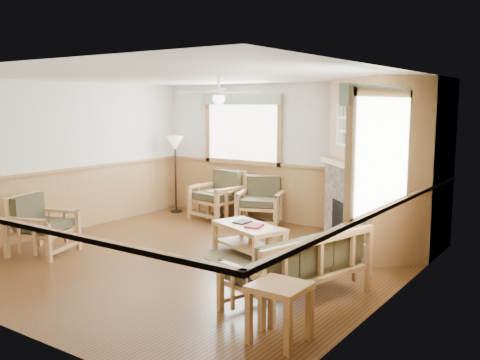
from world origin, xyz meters
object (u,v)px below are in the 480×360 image
Objects in this scene: footstool at (268,242)px; armchair_back_right at (261,201)px; end_table_chairs at (223,205)px; floor_lamp_right at (379,206)px; sofa at (298,266)px; armchair_left at (43,225)px; armchair_back_left at (217,195)px; coffee_table at (248,240)px; floor_lamp_left at (176,174)px; end_table_sofa at (279,313)px.

armchair_back_right is at bearing 125.89° from footstool.
floor_lamp_right is (3.69, -1.21, 0.58)m from end_table_chairs.
armchair_left is (-4.21, -0.48, 0.03)m from sofa.
footstool is 1.76m from floor_lamp_right.
armchair_back_left reaches higher than coffee_table.
armchair_back_right is at bearing 138.80° from coffee_table.
end_table_chairs is 0.33× the size of floor_lamp_right.
armchair_back_left is at bearing -2.18° from floor_lamp_left.
armchair_back_right is 0.92m from end_table_chairs.
armchair_left is 0.53× the size of floor_lamp_right.
footstool is 0.28× the size of floor_lamp_left.
armchair_back_right is at bearing -125.94° from sofa.
end_table_sofa is at bearing -39.71° from floor_lamp_left.
armchair_back_left reaches higher than armchair_left.
floor_lamp_right reaches higher than floor_lamp_left.
floor_lamp_right is at bearing -18.16° from end_table_chairs.
armchair_left is 5.08m from floor_lamp_right.
floor_lamp_left is at bearing -10.14° from armchair_left.
end_table_chairs is (0.09, 0.05, -0.20)m from armchair_back_left.
floor_lamp_right is at bearing -172.08° from sofa.
floor_lamp_left reaches higher than armchair_back_left.
end_table_sofa is (3.82, -4.21, 0.00)m from end_table_chairs.
floor_lamp_left is (-1.15, 0.04, 0.33)m from armchair_back_left.
armchair_back_right is (-2.53, 3.15, 0.03)m from sofa.
footstool is at bearing -73.75° from armchair_left.
armchair_back_right is 1.00× the size of armchair_left.
end_table_sofa is at bearing 34.67° from sofa.
armchair_left is 3.17m from coffee_table.
end_table_chairs is (-1.88, 1.89, 0.05)m from coffee_table.
floor_lamp_left is (-4.68, 3.14, 0.40)m from sofa.
armchair_left is 3.49m from footstool.
end_table_sofa reaches higher than footstool.
armchair_back_left is 0.22m from end_table_chairs.
coffee_table is 0.69× the size of floor_lamp_right.
footstool is at bearing -163.16° from floor_lamp_right.
armchair_back_left is 1.67× the size of end_table_sofa.
armchair_back_right is 0.77× the size of coffee_table.
end_table_sofa reaches higher than coffee_table.
armchair_left reaches higher than coffee_table.
coffee_table is (-1.56, 1.26, -0.18)m from sofa.
armchair_back_left is at bearing 143.69° from footstool.
coffee_table is at bearing -113.76° from sofa.
armchair_left is (-1.67, -3.63, 0.00)m from armchair_back_right.
floor_lamp_right is at bearing 92.38° from end_table_sofa.
end_table_chairs is 1.26× the size of footstool.
floor_lamp_right reaches higher than armchair_back_right.
sofa is at bearing -32.22° from armchair_back_left.
floor_lamp_left is at bearing 160.82° from armchair_back_right.
end_table_sofa is 0.34× the size of floor_lamp_right.
floor_lamp_right reaches higher than coffee_table.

